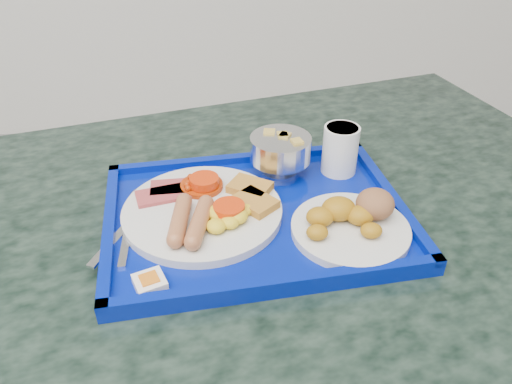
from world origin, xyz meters
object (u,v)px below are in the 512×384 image
main_plate (206,209)px  juice_cup (340,148)px  bread_plate (353,220)px  fruit_bowl (281,150)px  table (249,316)px  tray (256,216)px

main_plate → juice_cup: size_ratio=2.89×
bread_plate → fruit_bowl: bearing=118.9°
main_plate → fruit_bowl: 0.18m
fruit_bowl → table: bearing=-116.6°
table → bread_plate: bread_plate is taller
tray → bread_plate: (0.14, -0.05, 0.02)m
table → bread_plate: bearing=-16.7°
table → main_plate: size_ratio=6.21×
table → bread_plate: 0.29m
bread_plate → fruit_bowl: size_ratio=1.68×
table → tray: 0.22m
main_plate → table: bearing=-2.0°
fruit_bowl → juice_cup: bearing=0.5°
tray → juice_cup: bearing=37.8°
table → tray: tray is taller
main_plate → bread_plate: 0.22m
fruit_bowl → juice_cup: (0.10, 0.00, -0.00)m
main_plate → tray: bearing=1.3°
tray → fruit_bowl: (0.05, 0.12, 0.05)m
bread_plate → juice_cup: size_ratio=2.05×
main_plate → bread_plate: (0.22, -0.05, 0.01)m
main_plate → bread_plate: size_ratio=1.41×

